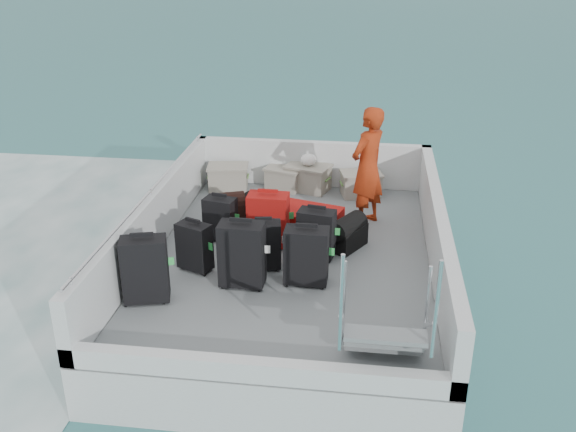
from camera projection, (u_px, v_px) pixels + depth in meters
name	position (u px, v px, depth m)	size (l,w,h in m)	color
ground	(291.00, 298.00, 8.12)	(160.00, 160.00, 0.00)	#195757
ferry_hull	(291.00, 277.00, 8.00)	(3.60, 5.00, 0.60)	silver
deck	(291.00, 255.00, 7.87)	(3.30, 4.70, 0.02)	slate
deck_fittings	(318.00, 240.00, 7.38)	(3.60, 5.00, 0.90)	silver
suitcase_0	(145.00, 270.00, 6.73)	(0.48, 0.27, 0.73)	black
suitcase_1	(194.00, 247.00, 7.40)	(0.39, 0.22, 0.58)	black
suitcase_2	(220.00, 219.00, 8.14)	(0.39, 0.24, 0.57)	black
suitcase_3	(242.00, 255.00, 7.04)	(0.49, 0.29, 0.75)	black
suitcase_4	(264.00, 246.00, 7.44)	(0.39, 0.23, 0.59)	black
suitcase_5	(268.00, 220.00, 7.97)	(0.50, 0.30, 0.69)	#990B0E
suitcase_6	(306.00, 257.00, 7.10)	(0.48, 0.28, 0.66)	black
suitcase_7	(316.00, 234.00, 7.68)	(0.44, 0.25, 0.61)	black
suitcase_8	(306.00, 221.00, 8.36)	(0.57, 0.87, 0.34)	#990B0E
duffel_0	(228.00, 211.00, 8.71)	(0.46, 0.30, 0.32)	black
duffel_1	(260.00, 214.00, 8.61)	(0.50, 0.30, 0.32)	black
duffel_2	(347.00, 236.00, 7.99)	(0.52, 0.30, 0.32)	black
crate_0	(228.00, 178.00, 9.84)	(0.58, 0.40, 0.35)	gray
crate_1	(284.00, 179.00, 9.85)	(0.52, 0.36, 0.31)	gray
crate_2	(308.00, 178.00, 9.79)	(0.61, 0.42, 0.37)	gray
crate_3	(361.00, 185.00, 9.59)	(0.56, 0.38, 0.34)	gray
yellow_bag	(360.00, 185.00, 9.73)	(0.28, 0.26, 0.22)	yellow
white_bag	(308.00, 161.00, 9.68)	(0.24, 0.24, 0.18)	white
passenger	(368.00, 167.00, 8.41)	(0.59, 0.38, 1.61)	red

